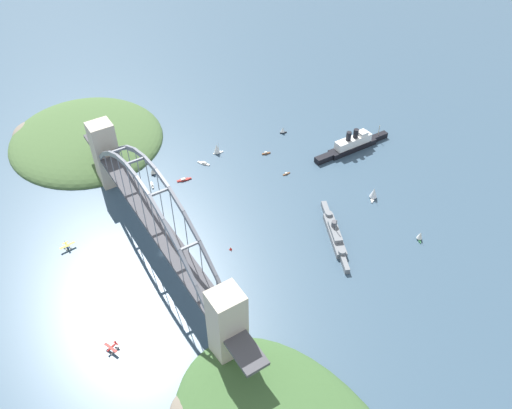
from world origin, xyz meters
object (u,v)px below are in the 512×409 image
at_px(small_boat_4, 153,170).
at_px(small_boat_6, 152,185).
at_px(seaplane_taxiing_near_bridge, 112,348).
at_px(small_boat_1, 420,236).
at_px(seaplane_second_in_formation, 67,246).
at_px(small_boat_0, 374,193).
at_px(small_boat_9, 217,149).
at_px(small_boat_5, 184,180).
at_px(small_boat_3, 286,174).
at_px(harbor_arch_bridge, 156,223).
at_px(small_boat_8, 266,153).
at_px(naval_cruiser, 335,234).
at_px(ocean_liner, 352,144).
at_px(channel_marker_buoy, 231,249).
at_px(small_boat_7, 283,130).
at_px(small_boat_2, 204,163).

relative_size(small_boat_4, small_boat_6, 1.00).
distance_m(seaplane_taxiing_near_bridge, small_boat_1, 224.59).
bearing_deg(small_boat_1, seaplane_second_in_formation, -120.58).
distance_m(small_boat_0, small_boat_9, 141.34).
distance_m(small_boat_4, small_boat_5, 28.02).
bearing_deg(small_boat_5, small_boat_0, 49.22).
bearing_deg(seaplane_second_in_formation, small_boat_3, 85.26).
xyz_separation_m(harbor_arch_bridge, small_boat_9, (-83.44, 92.52, -24.98)).
xyz_separation_m(seaplane_taxiing_near_bridge, small_boat_1, (33.12, 222.13, 1.67)).
height_order(seaplane_second_in_formation, small_boat_8, seaplane_second_in_formation).
relative_size(small_boat_3, small_boat_6, 0.82).
bearing_deg(small_boat_8, small_boat_5, -94.37).
relative_size(naval_cruiser, seaplane_second_in_formation, 5.82).
xyz_separation_m(seaplane_taxiing_near_bridge, small_boat_9, (-139.08, 149.70, 3.01)).
xyz_separation_m(seaplane_taxiing_near_bridge, small_boat_6, (-128.34, 82.58, -1.13)).
xyz_separation_m(small_boat_3, small_boat_9, (-57.68, -34.46, 4.37)).
bearing_deg(small_boat_4, small_boat_5, 39.43).
xyz_separation_m(small_boat_0, small_boat_5, (-101.22, -117.33, -4.35)).
bearing_deg(small_boat_5, ocean_liner, 74.00).
xyz_separation_m(naval_cruiser, small_boat_9, (-136.78, -21.77, 1.80)).
relative_size(ocean_liner, naval_cruiser, 1.21).
bearing_deg(small_boat_9, channel_marker_buoy, -24.61).
relative_size(small_boat_5, small_boat_6, 1.44).
relative_size(small_boat_4, small_boat_5, 0.69).
xyz_separation_m(small_boat_1, small_boat_4, (-175.33, -132.12, 0.32)).
relative_size(small_boat_1, small_boat_8, 0.99).
bearing_deg(small_boat_1, harbor_arch_bridge, -118.29).
xyz_separation_m(small_boat_0, small_boat_4, (-122.72, -135.01, -1.11)).
height_order(small_boat_3, small_boat_8, small_boat_8).
bearing_deg(small_boat_7, small_boat_0, 4.13).
bearing_deg(harbor_arch_bridge, small_boat_1, 61.71).
distance_m(harbor_arch_bridge, seaplane_second_in_formation, 73.35).
bearing_deg(small_boat_7, harbor_arch_bridge, -63.92).
bearing_deg(small_boat_0, small_boat_8, -157.52).
bearing_deg(seaplane_taxiing_near_bridge, small_boat_7, 121.68).
distance_m(seaplane_taxiing_near_bridge, small_boat_9, 204.36).
bearing_deg(small_boat_7, channel_marker_buoy, -48.80).
distance_m(harbor_arch_bridge, seaplane_taxiing_near_bridge, 84.55).
relative_size(small_boat_1, small_boat_6, 0.91).
bearing_deg(small_boat_1, small_boat_0, 176.85).
bearing_deg(small_boat_7, naval_cruiser, -19.01).
bearing_deg(small_boat_0, small_boat_6, -127.38).
xyz_separation_m(small_boat_0, small_boat_7, (-114.27, -8.25, -1.67)).
height_order(naval_cruiser, small_boat_2, naval_cruiser).
bearing_deg(small_boat_9, seaplane_taxiing_near_bridge, -47.11).
xyz_separation_m(small_boat_4, small_boat_6, (13.87, -7.44, -3.12)).
relative_size(small_boat_0, small_boat_3, 1.57).
relative_size(small_boat_6, small_boat_7, 1.19).
distance_m(small_boat_1, small_boat_3, 120.69).
xyz_separation_m(small_boat_0, small_boat_3, (-61.91, -40.87, -4.46)).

